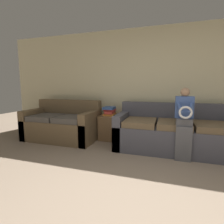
{
  "coord_description": "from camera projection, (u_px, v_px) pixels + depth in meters",
  "views": [
    {
      "loc": [
        0.22,
        -1.37,
        1.24
      ],
      "look_at": [
        -0.74,
        1.64,
        0.78
      ],
      "focal_mm": 28.0,
      "sensor_mm": 36.0,
      "label": 1
    }
  ],
  "objects": [
    {
      "name": "wall_back",
      "position": [
        158.0,
        85.0,
        3.96
      ],
      "size": [
        7.78,
        0.06,
        2.55
      ],
      "color": "beige",
      "rests_on": "ground_plane"
    },
    {
      "name": "couch_main",
      "position": [
        173.0,
        133.0,
        3.44
      ],
      "size": [
        2.22,
        0.98,
        0.9
      ],
      "color": "#4C4C56",
      "rests_on": "ground_plane"
    },
    {
      "name": "couch_side",
      "position": [
        63.0,
        125.0,
        4.15
      ],
      "size": [
        1.66,
        0.91,
        0.91
      ],
      "color": "brown",
      "rests_on": "ground_plane"
    },
    {
      "name": "child_left_seated",
      "position": [
        184.0,
        120.0,
        2.96
      ],
      "size": [
        0.3,
        0.37,
        1.22
      ],
      "color": "#56565B",
      "rests_on": "ground_plane"
    },
    {
      "name": "side_shelf",
      "position": [
        109.0,
        127.0,
        4.13
      ],
      "size": [
        0.43,
        0.5,
        0.57
      ],
      "color": "brown",
      "rests_on": "ground_plane"
    },
    {
      "name": "book_stack",
      "position": [
        110.0,
        111.0,
        4.08
      ],
      "size": [
        0.26,
        0.3,
        0.2
      ],
      "color": "orange",
      "rests_on": "side_shelf"
    }
  ]
}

